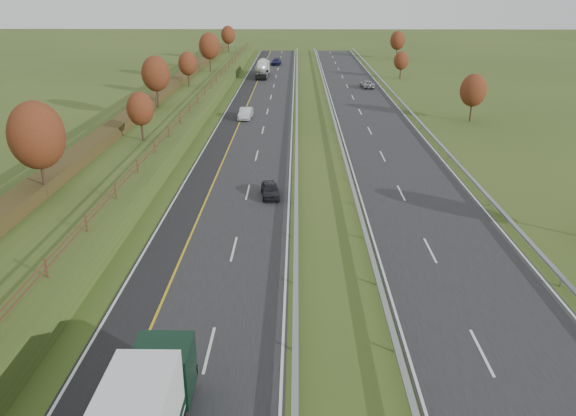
# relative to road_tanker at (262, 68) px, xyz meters

# --- Properties ---
(ground) EXTENTS (400.00, 400.00, 0.00)m
(ground) POSITION_rel_road_tanker_xyz_m (9.59, -51.84, -1.86)
(ground) COLOR #374D1B
(ground) RESTS_ON ground
(near_carriageway) EXTENTS (10.50, 200.00, 0.04)m
(near_carriageway) POSITION_rel_road_tanker_xyz_m (1.59, -46.84, -1.84)
(near_carriageway) COLOR black
(near_carriageway) RESTS_ON ground
(far_carriageway) EXTENTS (10.50, 200.00, 0.04)m
(far_carriageway) POSITION_rel_road_tanker_xyz_m (18.09, -46.84, -1.84)
(far_carriageway) COLOR black
(far_carriageway) RESTS_ON ground
(hard_shoulder) EXTENTS (3.00, 200.00, 0.04)m
(hard_shoulder) POSITION_rel_road_tanker_xyz_m (-2.16, -46.84, -1.84)
(hard_shoulder) COLOR black
(hard_shoulder) RESTS_ON ground
(lane_markings) EXTENTS (26.75, 200.00, 0.01)m
(lane_markings) POSITION_rel_road_tanker_xyz_m (7.99, -46.96, -1.81)
(lane_markings) COLOR silver
(lane_markings) RESTS_ON near_carriageway
(embankment_left) EXTENTS (12.00, 200.00, 2.00)m
(embankment_left) POSITION_rel_road_tanker_xyz_m (-11.41, -46.84, -0.86)
(embankment_left) COLOR #374D1B
(embankment_left) RESTS_ON ground
(hedge_left) EXTENTS (2.20, 180.00, 1.10)m
(hedge_left) POSITION_rel_road_tanker_xyz_m (-13.41, -46.84, 0.69)
(hedge_left) COLOR #3A3717
(hedge_left) RESTS_ON embankment_left
(fence_left) EXTENTS (0.12, 189.06, 1.20)m
(fence_left) POSITION_rel_road_tanker_xyz_m (-6.91, -47.26, 0.87)
(fence_left) COLOR #422B19
(fence_left) RESTS_ON embankment_left
(median_barrier_near) EXTENTS (0.32, 200.00, 0.71)m
(median_barrier_near) POSITION_rel_road_tanker_xyz_m (7.29, -46.84, -1.25)
(median_barrier_near) COLOR gray
(median_barrier_near) RESTS_ON ground
(median_barrier_far) EXTENTS (0.32, 200.00, 0.71)m
(median_barrier_far) POSITION_rel_road_tanker_xyz_m (12.39, -46.84, -1.25)
(median_barrier_far) COLOR gray
(median_barrier_far) RESTS_ON ground
(outer_barrier_far) EXTENTS (0.32, 200.00, 0.71)m
(outer_barrier_far) POSITION_rel_road_tanker_xyz_m (23.89, -46.84, -1.25)
(outer_barrier_far) COLOR gray
(outer_barrier_far) RESTS_ON ground
(trees_left) EXTENTS (6.64, 164.30, 7.66)m
(trees_left) POSITION_rel_road_tanker_xyz_m (-11.05, -50.21, 4.51)
(trees_left) COLOR #2D2116
(trees_left) RESTS_ON embankment_left
(trees_far) EXTENTS (8.45, 118.60, 7.12)m
(trees_far) POSITION_rel_road_tanker_xyz_m (31.39, -17.63, 2.38)
(trees_far) COLOR #2D2116
(trees_far) RESTS_ON ground
(road_tanker) EXTENTS (2.40, 11.22, 3.46)m
(road_tanker) POSITION_rel_road_tanker_xyz_m (0.00, 0.00, 0.00)
(road_tanker) COLOR silver
(road_tanker) RESTS_ON near_carriageway
(car_dark_near) EXTENTS (1.96, 3.92, 1.28)m
(car_dark_near) POSITION_rel_road_tanker_xyz_m (4.94, -72.97, -1.18)
(car_dark_near) COLOR black
(car_dark_near) RESTS_ON near_carriageway
(car_silver_mid) EXTENTS (1.88, 4.77, 1.54)m
(car_silver_mid) POSITION_rel_road_tanker_xyz_m (-0.01, -40.90, -1.05)
(car_silver_mid) COLOR silver
(car_silver_mid) RESTS_ON near_carriageway
(car_small_far) EXTENTS (2.55, 5.22, 1.46)m
(car_small_far) POSITION_rel_road_tanker_xyz_m (2.19, 19.68, -1.09)
(car_small_far) COLOR #12153B
(car_small_far) RESTS_ON near_carriageway
(car_oncoming) EXTENTS (2.47, 4.90, 1.33)m
(car_oncoming) POSITION_rel_road_tanker_xyz_m (20.41, -13.73, -1.16)
(car_oncoming) COLOR #97989C
(car_oncoming) RESTS_ON far_carriageway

